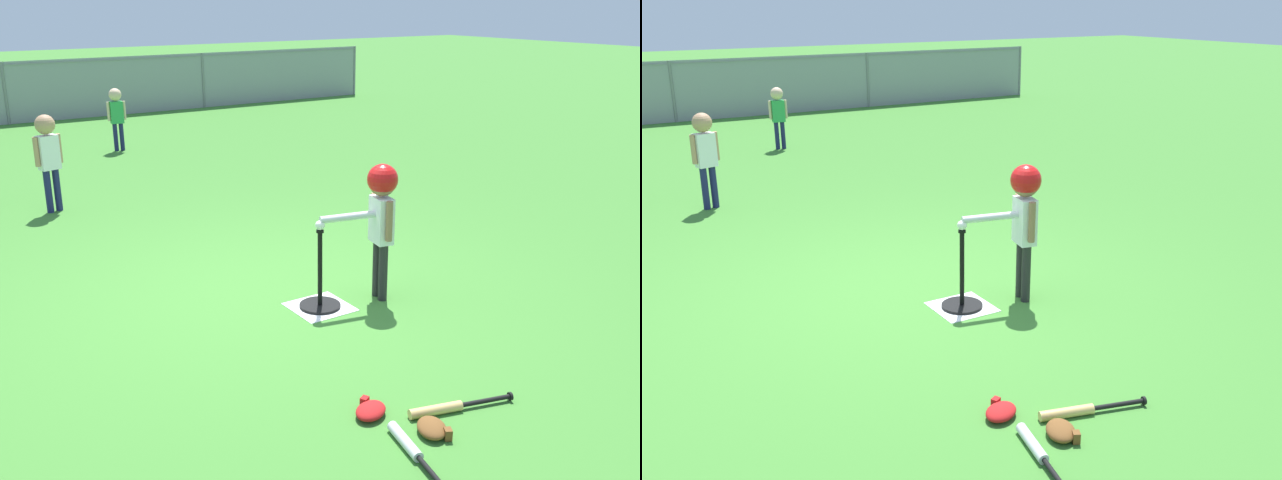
% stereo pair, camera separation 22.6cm
% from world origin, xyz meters
% --- Properties ---
extents(ground_plane, '(60.00, 60.00, 0.00)m').
position_xyz_m(ground_plane, '(0.00, 0.00, 0.00)').
color(ground_plane, '#3D7A2D').
extents(home_plate, '(0.44, 0.44, 0.01)m').
position_xyz_m(home_plate, '(0.30, -0.51, 0.00)').
color(home_plate, white).
rests_on(home_plate, ground_plane).
extents(batting_tee, '(0.32, 0.32, 0.63)m').
position_xyz_m(batting_tee, '(0.30, -0.51, 0.10)').
color(batting_tee, black).
rests_on(batting_tee, ground_plane).
extents(baseball_on_tee, '(0.07, 0.07, 0.07)m').
position_xyz_m(baseball_on_tee, '(0.30, -0.51, 0.67)').
color(baseball_on_tee, white).
rests_on(baseball_on_tee, batting_tee).
extents(batter_child, '(0.63, 0.31, 1.09)m').
position_xyz_m(batter_child, '(0.79, -0.61, 0.77)').
color(batter_child, '#262626').
rests_on(batter_child, ground_plane).
extents(fielder_near_right, '(0.31, 0.21, 1.08)m').
position_xyz_m(fielder_near_right, '(-0.75, 3.31, 0.70)').
color(fielder_near_right, '#191E4C').
rests_on(fielder_near_right, ground_plane).
extents(fielder_deep_right, '(0.28, 0.19, 0.96)m').
position_xyz_m(fielder_deep_right, '(0.95, 6.21, 0.62)').
color(fielder_deep_right, '#191E4C').
rests_on(fielder_deep_right, ground_plane).
extents(spare_bat_silver, '(0.19, 0.63, 0.06)m').
position_xyz_m(spare_bat_silver, '(-0.33, -2.34, 0.03)').
color(spare_bat_silver, silver).
rests_on(spare_bat_silver, ground_plane).
extents(spare_bat_wood, '(0.65, 0.23, 0.06)m').
position_xyz_m(spare_bat_wood, '(0.10, -2.16, 0.03)').
color(spare_bat_wood, '#DBB266').
rests_on(spare_bat_wood, ground_plane).
extents(glove_near_bats, '(0.27, 0.24, 0.07)m').
position_xyz_m(glove_near_bats, '(-0.29, -1.94, 0.04)').
color(glove_near_bats, '#B21919').
rests_on(glove_near_bats, ground_plane).
extents(glove_tossed_aside, '(0.24, 0.27, 0.07)m').
position_xyz_m(glove_tossed_aside, '(-0.11, -2.27, 0.04)').
color(glove_tossed_aside, brown).
rests_on(glove_tossed_aside, ground_plane).
extents(outfield_fence, '(16.06, 0.06, 1.15)m').
position_xyz_m(outfield_fence, '(0.00, 9.74, 0.62)').
color(outfield_fence, slate).
rests_on(outfield_fence, ground_plane).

